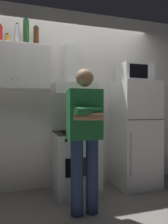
% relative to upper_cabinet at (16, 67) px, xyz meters
% --- Properties ---
extents(ground_plane, '(7.00, 7.00, 0.00)m').
position_rel_upper_cabinet_xyz_m(ground_plane, '(0.85, -0.37, -1.75)').
color(ground_plane, slate).
extents(back_wall_tiled, '(4.80, 0.10, 2.70)m').
position_rel_upper_cabinet_xyz_m(back_wall_tiled, '(0.85, 0.23, -0.40)').
color(back_wall_tiled, silver).
rests_on(back_wall_tiled, ground_plane).
extents(upper_cabinet, '(0.90, 0.37, 0.60)m').
position_rel_upper_cabinet_xyz_m(upper_cabinet, '(0.00, 0.00, 0.00)').
color(upper_cabinet, white).
extents(stove_oven, '(0.60, 0.62, 0.87)m').
position_rel_upper_cabinet_xyz_m(stove_oven, '(0.80, -0.13, -1.32)').
color(stove_oven, white).
rests_on(stove_oven, ground_plane).
extents(range_hood, '(0.60, 0.44, 0.75)m').
position_rel_upper_cabinet_xyz_m(range_hood, '(0.80, 0.00, -0.15)').
color(range_hood, white).
extents(refrigerator, '(0.60, 0.62, 1.60)m').
position_rel_upper_cabinet_xyz_m(refrigerator, '(1.75, -0.12, -0.95)').
color(refrigerator, white).
rests_on(refrigerator, ground_plane).
extents(microwave, '(0.48, 0.37, 0.28)m').
position_rel_upper_cabinet_xyz_m(microwave, '(1.75, -0.11, -0.01)').
color(microwave, silver).
rests_on(microwave, refrigerator).
extents(person_standing, '(0.38, 0.33, 1.64)m').
position_rel_upper_cabinet_xyz_m(person_standing, '(0.75, -0.73, -0.85)').
color(person_standing, navy).
rests_on(person_standing, ground_plane).
extents(cooking_pot, '(0.28, 0.18, 0.11)m').
position_rel_upper_cabinet_xyz_m(cooking_pot, '(0.93, -0.24, -0.82)').
color(cooking_pot, '#B7BABF').
rests_on(cooking_pot, stove_oven).
extents(bottle_vodka_clear, '(0.07, 0.07, 0.30)m').
position_rel_upper_cabinet_xyz_m(bottle_vodka_clear, '(0.02, 0.02, 0.44)').
color(bottle_vodka_clear, silver).
rests_on(bottle_vodka_clear, upper_cabinet).
extents(bottle_rum_dark, '(0.07, 0.07, 0.30)m').
position_rel_upper_cabinet_xyz_m(bottle_rum_dark, '(0.28, 0.03, 0.44)').
color(bottle_rum_dark, '#47230F').
rests_on(bottle_rum_dark, upper_cabinet).
extents(bottle_wine_green, '(0.08, 0.08, 0.36)m').
position_rel_upper_cabinet_xyz_m(bottle_wine_green, '(0.14, -0.03, 0.47)').
color(bottle_wine_green, '#19471E').
rests_on(bottle_wine_green, upper_cabinet).
extents(bottle_soda_red, '(0.07, 0.07, 0.25)m').
position_rel_upper_cabinet_xyz_m(bottle_soda_red, '(-0.20, -0.02, 0.42)').
color(bottle_soda_red, red).
rests_on(bottle_soda_red, upper_cabinet).
extents(bottle_spice_jar, '(0.06, 0.06, 0.15)m').
position_rel_upper_cabinet_xyz_m(bottle_spice_jar, '(-0.10, 0.01, 0.37)').
color(bottle_spice_jar, gold).
rests_on(bottle_spice_jar, upper_cabinet).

